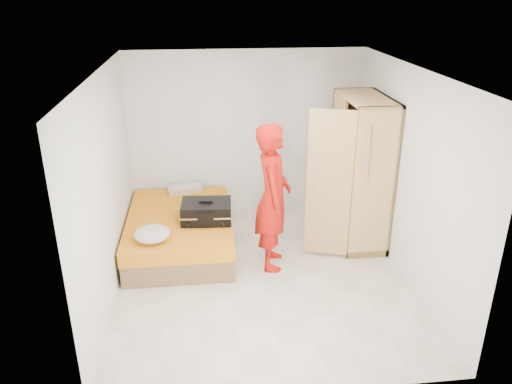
{
  "coord_description": "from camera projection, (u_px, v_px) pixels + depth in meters",
  "views": [
    {
      "loc": [
        -0.69,
        -5.43,
        3.48
      ],
      "look_at": [
        -0.03,
        0.43,
        1.0
      ],
      "focal_mm": 35.0,
      "sensor_mm": 36.0,
      "label": 1
    }
  ],
  "objects": [
    {
      "name": "room",
      "position": [
        263.0,
        183.0,
        5.89
      ],
      "size": [
        4.0,
        4.02,
        2.6
      ],
      "color": "beige",
      "rests_on": "ground"
    },
    {
      "name": "round_cushion",
      "position": [
        152.0,
        234.0,
        6.22
      ],
      "size": [
        0.45,
        0.45,
        0.17
      ],
      "primitive_type": "ellipsoid",
      "color": "beige",
      "rests_on": "bed"
    },
    {
      "name": "bed",
      "position": [
        180.0,
        231.0,
        7.01
      ],
      "size": [
        1.42,
        2.02,
        0.5
      ],
      "color": "brown",
      "rests_on": "ground"
    },
    {
      "name": "pillow",
      "position": [
        185.0,
        189.0,
        7.68
      ],
      "size": [
        0.55,
        0.36,
        0.09
      ],
      "primitive_type": "cube",
      "rotation": [
        0.0,
        0.0,
        0.2
      ],
      "color": "beige",
      "rests_on": "bed"
    },
    {
      "name": "wardrobe",
      "position": [
        358.0,
        175.0,
        6.95
      ],
      "size": [
        1.15,
        1.2,
        2.1
      ],
      "color": "#E9BA71",
      "rests_on": "ground"
    },
    {
      "name": "person",
      "position": [
        273.0,
        197.0,
        6.33
      ],
      "size": [
        0.55,
        0.76,
        1.93
      ],
      "primitive_type": "imported",
      "rotation": [
        0.0,
        0.0,
        1.45
      ],
      "color": "#BD0B0E",
      "rests_on": "ground"
    },
    {
      "name": "suitcase",
      "position": [
        206.0,
        211.0,
        6.72
      ],
      "size": [
        0.71,
        0.55,
        0.3
      ],
      "rotation": [
        0.0,
        0.0,
        -0.07
      ],
      "color": "black",
      "rests_on": "bed"
    }
  ]
}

